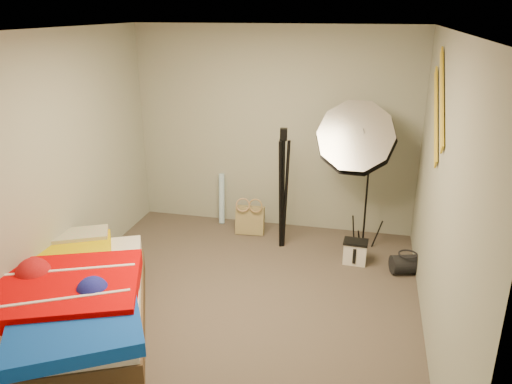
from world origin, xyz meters
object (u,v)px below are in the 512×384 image
(wrapping_roll, at_px, (222,199))
(duffel_bag, at_px, (407,264))
(photo_umbrella, at_px, (356,139))
(camera_tripod, at_px, (283,181))
(tote_bag, at_px, (250,220))
(camera_case, at_px, (355,253))
(bed, at_px, (65,301))

(wrapping_roll, xyz_separation_m, duffel_bag, (2.31, -0.86, -0.22))
(duffel_bag, height_order, photo_umbrella, photo_umbrella)
(photo_umbrella, distance_m, camera_tripod, 0.94)
(camera_tripod, bearing_deg, tote_bag, 150.22)
(wrapping_roll, relative_size, camera_tripod, 0.46)
(photo_umbrella, bearing_deg, camera_case, -76.63)
(tote_bag, distance_m, bed, 2.55)
(wrapping_roll, relative_size, duffel_bag, 1.96)
(photo_umbrella, height_order, camera_tripod, photo_umbrella)
(camera_case, relative_size, camera_tripod, 0.17)
(bed, distance_m, camera_tripod, 2.61)
(bed, bearing_deg, camera_tripod, 53.02)
(camera_case, distance_m, bed, 3.02)
(bed, height_order, photo_umbrella, photo_umbrella)
(duffel_bag, xyz_separation_m, photo_umbrella, (-0.63, 0.46, 1.21))
(camera_case, relative_size, photo_umbrella, 0.13)
(tote_bag, bearing_deg, duffel_bag, -21.78)
(tote_bag, relative_size, photo_umbrella, 0.19)
(tote_bag, height_order, wrapping_roll, wrapping_roll)
(camera_case, height_order, photo_umbrella, photo_umbrella)
(duffel_bag, distance_m, photo_umbrella, 1.45)
(wrapping_roll, xyz_separation_m, camera_case, (1.77, -0.76, -0.20))
(tote_bag, distance_m, camera_tripod, 0.83)
(bed, bearing_deg, wrapping_roll, 76.02)
(photo_umbrella, xyz_separation_m, camera_tripod, (-0.78, -0.13, -0.50))
(duffel_bag, relative_size, bed, 0.15)
(wrapping_roll, height_order, duffel_bag, wrapping_roll)
(duffel_bag, bearing_deg, camera_tripod, 149.36)
(tote_bag, height_order, camera_tripod, camera_tripod)
(wrapping_roll, bearing_deg, camera_case, -23.25)
(tote_bag, relative_size, bed, 0.15)
(camera_case, bearing_deg, wrapping_roll, 159.66)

